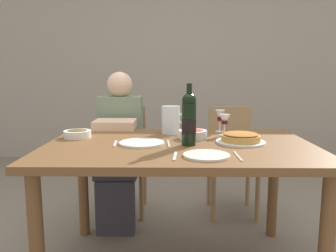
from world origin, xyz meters
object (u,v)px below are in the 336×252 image
at_px(salad_bowl, 193,133).
at_px(chair_left, 123,152).
at_px(wine_bottle, 189,119).
at_px(diner_left, 119,144).
at_px(olive_bowl, 77,133).
at_px(dinner_plate_left_setting, 142,143).
at_px(dining_table, 179,159).
at_px(chair_right, 231,152).
at_px(wine_glass_left_diner, 220,117).
at_px(dinner_plate_right_setting, 206,155).
at_px(water_pitcher, 171,121).
at_px(baked_tart, 241,138).
at_px(wine_glass_right_diner, 225,120).

distance_m(salad_bowl, chair_left, 0.98).
distance_m(wine_bottle, diner_left, 0.92).
relative_size(olive_bowl, dinner_plate_left_setting, 0.66).
distance_m(dining_table, dinner_plate_left_setting, 0.23).
height_order(salad_bowl, diner_left, diner_left).
bearing_deg(dinner_plate_left_setting, olive_bowl, 156.10).
height_order(olive_bowl, dinner_plate_left_setting, olive_bowl).
relative_size(dining_table, diner_left, 1.29).
distance_m(diner_left, chair_right, 0.93).
height_order(wine_glass_left_diner, dinner_plate_right_setting, wine_glass_left_diner).
distance_m(water_pitcher, dinner_plate_left_setting, 0.38).
xyz_separation_m(water_pitcher, wine_glass_left_diner, (0.33, 0.07, 0.02)).
height_order(wine_bottle, chair_right, wine_bottle).
bearing_deg(chair_left, baked_tart, 131.58).
xyz_separation_m(diner_left, chair_right, (0.90, 0.22, -0.12)).
bearing_deg(water_pitcher, chair_right, 49.23).
height_order(baked_tart, dinner_plate_right_setting, baked_tart).
height_order(baked_tart, wine_glass_right_diner, wine_glass_right_diner).
height_order(water_pitcher, diner_left, diner_left).
xyz_separation_m(dining_table, baked_tart, (0.35, 0.02, 0.12)).
relative_size(salad_bowl, dinner_plate_right_setting, 0.77).
bearing_deg(water_pitcher, diner_left, 138.51).
relative_size(water_pitcher, salad_bowl, 1.05).
bearing_deg(wine_bottle, water_pitcher, 105.53).
distance_m(wine_glass_right_diner, chair_left, 1.06).
relative_size(salad_bowl, dinner_plate_left_setting, 0.68).
relative_size(wine_bottle, water_pitcher, 1.88).
bearing_deg(salad_bowl, wine_glass_right_diner, 25.68).
distance_m(water_pitcher, wine_glass_right_diner, 0.35).
distance_m(dinner_plate_left_setting, chair_left, 0.99).
relative_size(water_pitcher, diner_left, 0.16).
xyz_separation_m(salad_bowl, diner_left, (-0.53, 0.52, -0.17)).
xyz_separation_m(wine_glass_left_diner, dinner_plate_right_setting, (-0.16, -0.69, -0.10)).
bearing_deg(dining_table, chair_right, 63.17).
bearing_deg(chair_left, wine_glass_left_diner, 144.06).
relative_size(water_pitcher, chair_left, 0.21).
xyz_separation_m(wine_bottle, olive_bowl, (-0.67, 0.21, -0.12)).
height_order(dinner_plate_right_setting, chair_right, chair_right).
distance_m(wine_bottle, wine_glass_left_diner, 0.49).
distance_m(dining_table, salad_bowl, 0.21).
height_order(water_pitcher, olive_bowl, water_pitcher).
xyz_separation_m(olive_bowl, dinner_plate_right_setting, (0.74, -0.47, -0.02)).
distance_m(salad_bowl, olive_bowl, 0.71).
bearing_deg(baked_tart, wine_glass_right_diner, 104.67).
bearing_deg(salad_bowl, chair_right, 63.98).
relative_size(wine_bottle, wine_glass_left_diner, 2.30).
xyz_separation_m(baked_tart, wine_glass_left_diner, (-0.07, 0.37, 0.07)).
bearing_deg(dinner_plate_right_setting, dining_table, 111.83).
distance_m(wine_bottle, chair_left, 1.15).
height_order(wine_glass_right_diner, dinner_plate_right_setting, wine_glass_right_diner).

